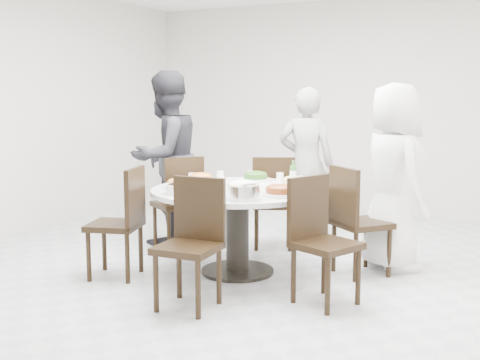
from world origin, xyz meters
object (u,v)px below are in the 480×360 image
at_px(rice_bowl, 243,192).
at_px(soup_bowl, 182,189).
at_px(chair_s, 188,245).
at_px(diner_left, 166,158).
at_px(chair_n, 273,202).
at_px(chair_ne, 362,221).
at_px(chair_nw, 177,202).
at_px(diner_middle, 306,163).
at_px(dining_table, 237,231).
at_px(beverage_bottle, 293,172).
at_px(diner_right, 393,177).
at_px(chair_se, 326,242).
at_px(chair_sw, 115,223).

bearing_deg(rice_bowl, soup_bowl, 178.22).
distance_m(chair_s, diner_left, 2.12).
bearing_deg(chair_n, chair_ne, 129.32).
bearing_deg(chair_ne, chair_nw, 38.23).
distance_m(chair_nw, rice_bowl, 1.60).
height_order(diner_middle, soup_bowl, diner_middle).
distance_m(dining_table, beverage_bottle, 0.79).
distance_m(dining_table, diner_right, 1.46).
bearing_deg(chair_n, diner_right, 145.58).
xyz_separation_m(diner_left, beverage_bottle, (1.49, -0.15, -0.05)).
relative_size(diner_right, diner_left, 0.92).
bearing_deg(chair_n, chair_se, 102.63).
height_order(chair_n, chair_se, same).
height_order(chair_ne, chair_nw, same).
bearing_deg(chair_nw, chair_se, 96.20).
relative_size(chair_sw, chair_s, 1.00).
distance_m(chair_nw, diner_right, 2.17).
xyz_separation_m(chair_n, diner_middle, (0.15, 0.54, 0.35)).
relative_size(chair_nw, diner_right, 0.57).
distance_m(chair_sw, soup_bowl, 0.69).
distance_m(dining_table, chair_ne, 1.08).
bearing_deg(chair_sw, chair_nw, 166.28).
bearing_deg(chair_se, chair_n, 59.61).
bearing_deg(chair_nw, dining_table, 94.08).
distance_m(dining_table, diner_middle, 1.59).
xyz_separation_m(dining_table, chair_ne, (0.99, 0.43, 0.10)).
relative_size(dining_table, chair_n, 1.58).
bearing_deg(diner_middle, chair_n, 61.55).
height_order(chair_ne, rice_bowl, chair_ne).
xyz_separation_m(chair_n, beverage_bottle, (0.38, -0.43, 0.38)).
distance_m(diner_right, diner_middle, 1.35).
relative_size(dining_table, diner_middle, 0.91).
bearing_deg(soup_bowl, diner_middle, 79.27).
xyz_separation_m(dining_table, chair_nw, (-0.95, 0.52, 0.10)).
distance_m(chair_s, chair_se, 1.03).
height_order(chair_sw, diner_right, diner_right).
relative_size(diner_right, diner_middle, 1.01).
bearing_deg(diner_left, chair_nw, 65.39).
height_order(chair_n, rice_bowl, chair_n).
xyz_separation_m(chair_s, diner_right, (1.11, 1.69, 0.36)).
relative_size(dining_table, chair_nw, 1.58).
distance_m(chair_se, beverage_bottle, 1.23).
height_order(diner_right, beverage_bottle, diner_right).
bearing_deg(chair_ne, soup_bowl, 74.79).
relative_size(chair_s, diner_left, 0.53).
distance_m(diner_middle, soup_bowl, 1.99).
bearing_deg(chair_s, diner_right, 54.15).
bearing_deg(soup_bowl, chair_se, 0.38).
xyz_separation_m(chair_sw, soup_bowl, (0.60, 0.13, 0.32)).
xyz_separation_m(chair_s, rice_bowl, (0.20, 0.51, 0.33)).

